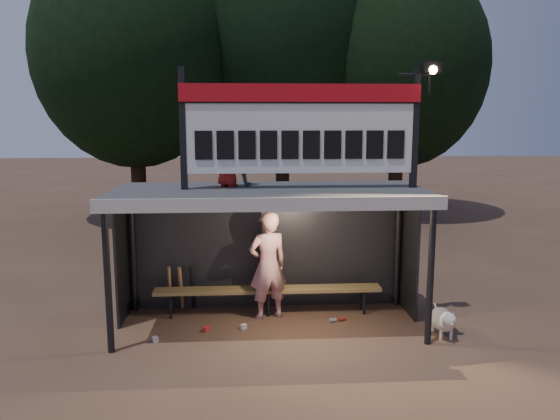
% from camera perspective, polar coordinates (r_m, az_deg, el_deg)
% --- Properties ---
extents(ground, '(80.00, 80.00, 0.00)m').
position_cam_1_polar(ground, '(9.36, -1.09, -11.97)').
color(ground, '#4F3627').
rests_on(ground, ground).
extents(player, '(0.80, 0.65, 1.88)m').
position_cam_1_polar(player, '(9.42, -1.27, -5.80)').
color(player, white).
rests_on(player, ground).
extents(child_a, '(0.57, 0.45, 1.16)m').
position_cam_1_polar(child_a, '(9.12, -4.82, 6.17)').
color(child_a, slate).
rests_on(child_a, dugout_shelter).
extents(child_b, '(0.53, 0.52, 0.92)m').
position_cam_1_polar(child_b, '(9.02, -5.48, 5.35)').
color(child_b, '#A02018').
rests_on(child_b, dugout_shelter).
extents(dugout_shelter, '(5.10, 2.08, 2.32)m').
position_cam_1_polar(dugout_shelter, '(9.09, -1.20, -0.51)').
color(dugout_shelter, '#3E3E40').
rests_on(dugout_shelter, ground).
extents(scoreboard_assembly, '(4.10, 0.27, 1.99)m').
position_cam_1_polar(scoreboard_assembly, '(8.74, 2.54, 8.82)').
color(scoreboard_assembly, black).
rests_on(scoreboard_assembly, dugout_shelter).
extents(bench, '(4.00, 0.35, 0.48)m').
position_cam_1_polar(bench, '(9.73, -1.24, -8.41)').
color(bench, olive).
rests_on(bench, ground).
extents(tree_left, '(6.46, 6.46, 9.27)m').
position_cam_1_polar(tree_left, '(19.16, -15.08, 15.50)').
color(tree_left, black).
rests_on(tree_left, ground).
extents(tree_mid, '(7.22, 7.22, 10.36)m').
position_cam_1_polar(tree_mid, '(20.43, 0.27, 17.27)').
color(tree_mid, black).
rests_on(tree_mid, ground).
extents(tree_right, '(6.08, 6.08, 8.72)m').
position_cam_1_polar(tree_right, '(20.01, 12.36, 14.40)').
color(tree_right, black).
rests_on(tree_right, ground).
extents(dog, '(0.36, 0.81, 0.49)m').
position_cam_1_polar(dog, '(9.21, 16.70, -10.92)').
color(dog, white).
rests_on(dog, ground).
extents(bats, '(0.48, 0.33, 0.84)m').
position_cam_1_polar(bats, '(10.05, -10.30, -8.00)').
color(bats, olive).
rests_on(bats, ground).
extents(litter, '(3.18, 0.81, 0.08)m').
position_cam_1_polar(litter, '(9.21, -2.50, -12.09)').
color(litter, red).
rests_on(litter, ground).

